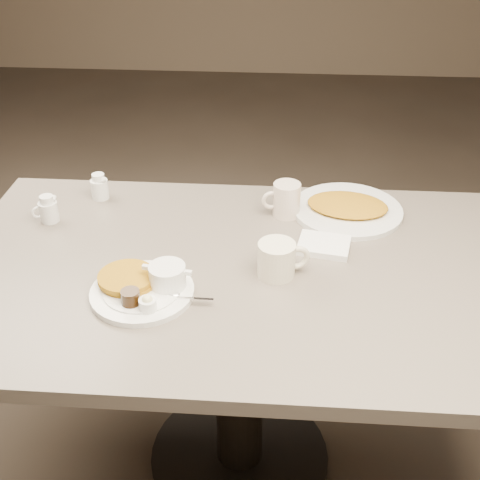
# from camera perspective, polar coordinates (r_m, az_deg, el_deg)

# --- Properties ---
(diner_table) EXTENTS (1.50, 0.90, 0.75)m
(diner_table) POSITION_cam_1_polar(r_m,az_deg,el_deg) (1.67, -0.05, -7.32)
(diner_table) COLOR slate
(diner_table) RESTS_ON ground
(main_plate) EXTENTS (0.32, 0.28, 0.07)m
(main_plate) POSITION_cam_1_polar(r_m,az_deg,el_deg) (1.48, -8.82, -4.20)
(main_plate) COLOR white
(main_plate) RESTS_ON diner_table
(coffee_mug_near) EXTENTS (0.14, 0.11, 0.09)m
(coffee_mug_near) POSITION_cam_1_polar(r_m,az_deg,el_deg) (1.52, 3.54, -1.76)
(coffee_mug_near) COLOR white
(coffee_mug_near) RESTS_ON diner_table
(napkin) EXTENTS (0.15, 0.13, 0.02)m
(napkin) POSITION_cam_1_polar(r_m,az_deg,el_deg) (1.65, 7.78, -0.49)
(napkin) COLOR white
(napkin) RESTS_ON diner_table
(coffee_mug_far) EXTENTS (0.12, 0.09, 0.10)m
(coffee_mug_far) POSITION_cam_1_polar(r_m,az_deg,el_deg) (1.77, 4.25, 3.75)
(coffee_mug_far) COLOR silver
(coffee_mug_far) RESTS_ON diner_table
(creamer_left) EXTENTS (0.07, 0.06, 0.08)m
(creamer_left) POSITION_cam_1_polar(r_m,az_deg,el_deg) (1.82, -17.36, 2.69)
(creamer_left) COLOR white
(creamer_left) RESTS_ON diner_table
(creamer_right) EXTENTS (0.07, 0.07, 0.08)m
(creamer_right) POSITION_cam_1_polar(r_m,az_deg,el_deg) (1.91, -12.91, 4.80)
(creamer_right) COLOR white
(creamer_right) RESTS_ON diner_table
(hash_plate) EXTENTS (0.37, 0.37, 0.04)m
(hash_plate) POSITION_cam_1_polar(r_m,az_deg,el_deg) (1.82, 9.91, 2.92)
(hash_plate) COLOR white
(hash_plate) RESTS_ON diner_table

